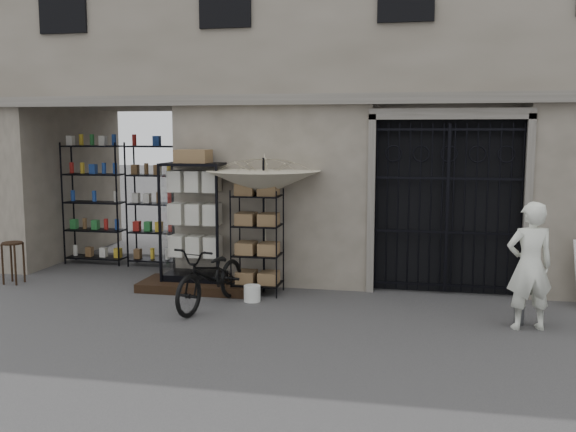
% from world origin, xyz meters
% --- Properties ---
extents(ground, '(80.00, 80.00, 0.00)m').
position_xyz_m(ground, '(0.00, 0.00, 0.00)').
color(ground, black).
rests_on(ground, ground).
extents(main_building, '(14.00, 4.00, 9.00)m').
position_xyz_m(main_building, '(0.00, 4.00, 4.50)').
color(main_building, gray).
rests_on(main_building, ground).
extents(shop_recess, '(3.00, 1.70, 3.00)m').
position_xyz_m(shop_recess, '(-4.50, 2.80, 1.50)').
color(shop_recess, black).
rests_on(shop_recess, ground).
extents(shop_shelving, '(2.70, 0.50, 2.50)m').
position_xyz_m(shop_shelving, '(-4.55, 3.30, 1.25)').
color(shop_shelving, black).
rests_on(shop_shelving, ground).
extents(iron_gate, '(2.50, 0.21, 3.00)m').
position_xyz_m(iron_gate, '(1.75, 2.28, 1.50)').
color(iron_gate, black).
rests_on(iron_gate, ground).
extents(step_platform, '(2.00, 0.90, 0.15)m').
position_xyz_m(step_platform, '(-2.40, 1.55, 0.07)').
color(step_platform, black).
rests_on(step_platform, ground).
extents(display_cabinet, '(1.18, 0.97, 2.20)m').
position_xyz_m(display_cabinet, '(-2.52, 1.70, 1.06)').
color(display_cabinet, black).
rests_on(display_cabinet, step_platform).
extents(wire_rack, '(0.93, 0.82, 1.76)m').
position_xyz_m(wire_rack, '(-1.35, 1.53, 0.86)').
color(wire_rack, black).
rests_on(wire_rack, ground).
extents(market_umbrella, '(2.00, 2.02, 2.74)m').
position_xyz_m(market_umbrella, '(-1.28, 1.68, 1.97)').
color(market_umbrella, black).
rests_on(market_umbrella, ground).
extents(white_bucket, '(0.33, 0.33, 0.26)m').
position_xyz_m(white_bucket, '(-1.31, 1.00, 0.13)').
color(white_bucket, silver).
rests_on(white_bucket, ground).
extents(bicycle, '(0.87, 1.11, 1.88)m').
position_xyz_m(bicycle, '(-1.84, 0.55, 0.00)').
color(bicycle, black).
rests_on(bicycle, ground).
extents(wooden_stool, '(0.46, 0.46, 0.75)m').
position_xyz_m(wooden_stool, '(-5.82, 1.34, 0.40)').
color(wooden_stool, black).
rests_on(wooden_stool, ground).
extents(steel_bollard, '(0.16, 0.16, 0.77)m').
position_xyz_m(steel_bollard, '(2.71, 0.54, 0.39)').
color(steel_bollard, '#515255').
rests_on(steel_bollard, ground).
extents(shopkeeper, '(1.06, 1.88, 0.43)m').
position_xyz_m(shopkeeper, '(2.79, 0.36, 0.00)').
color(shopkeeper, silver).
rests_on(shopkeeper, ground).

